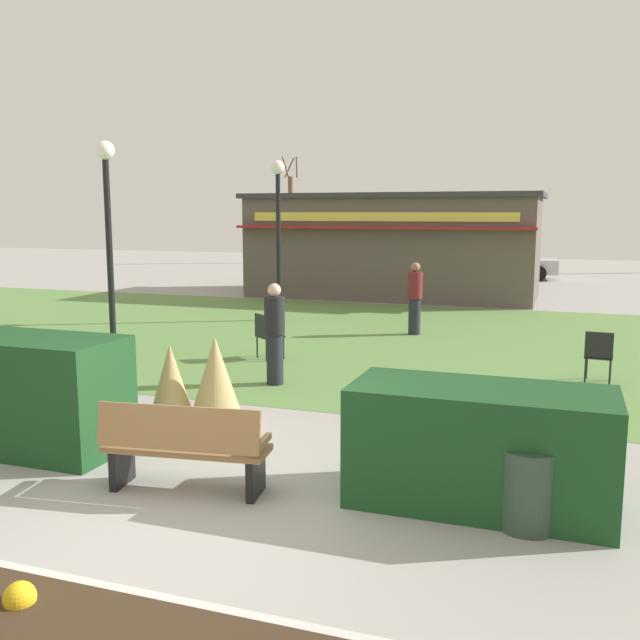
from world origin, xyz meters
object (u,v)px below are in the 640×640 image
object	(u,v)px
cafe_chair_west	(599,353)
tree_left_bg	(291,217)
trash_bin	(528,488)
food_kiosk	(395,245)
park_bench	(184,447)
cafe_chair_east	(266,332)
lamppost_far	(278,221)
person_strolling	(275,333)
parked_car_west_slot	(381,261)
parked_car_center_slot	(505,264)
lamppost_mid	(108,224)
person_standing	(415,298)

from	to	relation	value
cafe_chair_west	tree_left_bg	size ratio (longest dim) A/B	0.15
trash_bin	food_kiosk	distance (m)	18.09
park_bench	tree_left_bg	bearing A→B (deg)	109.78
cafe_chair_east	tree_left_bg	world-z (taller)	tree_left_bg
food_kiosk	tree_left_bg	xyz separation A→B (m)	(-9.25, 13.73, 0.84)
lamppost_far	tree_left_bg	xyz separation A→B (m)	(-7.67, 20.19, -0.05)
person_strolling	parked_car_west_slot	world-z (taller)	person_strolling
food_kiosk	parked_car_center_slot	size ratio (longest dim) A/B	2.23
lamppost_mid	cafe_chair_east	size ratio (longest dim) A/B	4.67
lamppost_mid	parked_car_west_slot	world-z (taller)	lamppost_mid
parked_car_west_slot	tree_left_bg	bearing A→B (deg)	138.72
parked_car_center_slot	trash_bin	bearing A→B (deg)	-84.79
park_bench	cafe_chair_east	distance (m)	6.63
park_bench	food_kiosk	world-z (taller)	food_kiosk
lamppost_far	food_kiosk	size ratio (longest dim) A/B	0.43
trash_bin	tree_left_bg	distance (m)	34.29
trash_bin	lamppost_mid	bearing A→B (deg)	147.80
trash_bin	food_kiosk	bearing A→B (deg)	107.21
lamppost_far	food_kiosk	world-z (taller)	lamppost_far
tree_left_bg	lamppost_far	bearing A→B (deg)	-69.19
park_bench	cafe_chair_west	xyz separation A→B (m)	(4.15, 6.36, 0.05)
park_bench	cafe_chair_west	distance (m)	7.60
cafe_chair_west	cafe_chair_east	bearing A→B (deg)	-179.93
park_bench	lamppost_far	distance (m)	11.83
trash_bin	parked_car_center_slot	xyz separation A→B (m)	(-2.28, 25.01, 0.27)
person_strolling	parked_car_center_slot	world-z (taller)	person_strolling
lamppost_mid	lamppost_far	bearing A→B (deg)	79.22
parked_car_west_slot	tree_left_bg	world-z (taller)	tree_left_bg
parked_car_west_slot	park_bench	bearing A→B (deg)	-79.99
food_kiosk	person_standing	xyz separation A→B (m)	(2.26, -7.45, -0.87)
park_bench	cafe_chair_east	bearing A→B (deg)	106.46
parked_car_center_slot	tree_left_bg	bearing A→B (deg)	154.21
person_standing	parked_car_west_slot	xyz separation A→B (m)	(-4.74, 15.23, -0.22)
lamppost_far	cafe_chair_east	size ratio (longest dim) A/B	4.67
parked_car_center_slot	parked_car_west_slot	bearing A→B (deg)	180.00
food_kiosk	parked_car_center_slot	world-z (taller)	food_kiosk
food_kiosk	person_strolling	size ratio (longest dim) A/B	5.73
food_kiosk	parked_car_center_slot	bearing A→B (deg)	68.54
park_bench	lamppost_far	world-z (taller)	lamppost_far
parked_car_west_slot	parked_car_center_slot	xyz separation A→B (m)	(5.53, -0.00, 0.00)
cafe_chair_east	person_standing	world-z (taller)	person_standing
person_standing	cafe_chair_west	bearing A→B (deg)	-165.49
park_bench	parked_car_west_slot	world-z (taller)	parked_car_west_slot
person_strolling	cafe_chair_west	bearing A→B (deg)	69.91
park_bench	food_kiosk	size ratio (longest dim) A/B	0.18
parked_car_west_slot	tree_left_bg	distance (m)	9.22
food_kiosk	cafe_chair_west	bearing A→B (deg)	-61.20
park_bench	person_standing	world-z (taller)	person_standing
cafe_chair_east	parked_car_west_slot	size ratio (longest dim) A/B	0.21
lamppost_mid	cafe_chair_west	size ratio (longest dim) A/B	4.67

